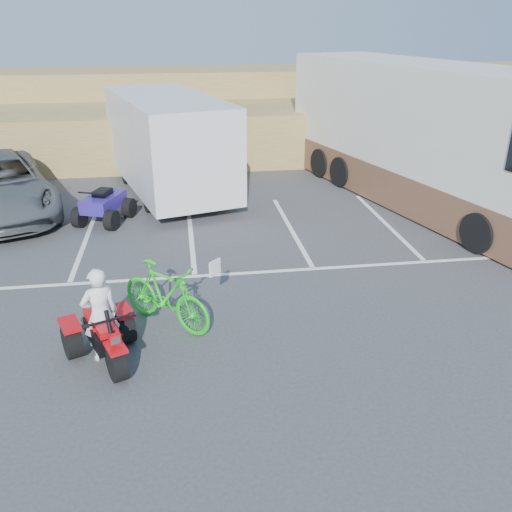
{
  "coord_description": "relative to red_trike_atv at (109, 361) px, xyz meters",
  "views": [
    {
      "loc": [
        -0.2,
        -8.48,
        5.29
      ],
      "look_at": [
        1.18,
        1.08,
        1.0
      ],
      "focal_mm": 38.0,
      "sensor_mm": 36.0,
      "label": 1
    }
  ],
  "objects": [
    {
      "name": "rv_motorhome",
      "position": [
        8.66,
        7.54,
        1.74
      ],
      "size": [
        5.8,
        11.47,
        4.0
      ],
      "rotation": [
        0.0,
        0.0,
        0.28
      ],
      "color": "silver",
      "rests_on": "ground"
    },
    {
      "name": "red_trike_atv",
      "position": [
        0.0,
        0.0,
        0.0
      ],
      "size": [
        1.72,
        1.93,
        1.04
      ],
      "primitive_type": null,
      "rotation": [
        0.0,
        0.0,
        0.39
      ],
      "color": "#BA0A0F",
      "rests_on": "ground"
    },
    {
      "name": "parking_stripes",
      "position": [
        2.43,
        4.7,
        0.0
      ],
      "size": [
        28.0,
        5.16,
        0.01
      ],
      "color": "white",
      "rests_on": "ground"
    },
    {
      "name": "ground",
      "position": [
        1.56,
        0.64,
        0.0
      ],
      "size": [
        100.0,
        100.0,
        0.0
      ],
      "primitive_type": "plane",
      "color": "#3A3A3C",
      "rests_on": "ground"
    },
    {
      "name": "rider",
      "position": [
        -0.06,
        0.14,
        0.82
      ],
      "size": [
        0.71,
        0.59,
        1.65
      ],
      "primitive_type": "imported",
      "rotation": [
        0.0,
        0.0,
        3.53
      ],
      "color": "white",
      "rests_on": "ground"
    },
    {
      "name": "green_dirt_bike",
      "position": [
        0.97,
        1.05,
        0.62
      ],
      "size": [
        1.92,
        1.85,
        1.25
      ],
      "primitive_type": "imported",
      "rotation": [
        0.0,
        0.0,
        0.82
      ],
      "color": "#14BF19",
      "rests_on": "ground"
    },
    {
      "name": "quad_atv_green",
      "position": [
        1.11,
        7.7,
        0.0
      ],
      "size": [
        1.18,
        1.46,
        0.86
      ],
      "primitive_type": null,
      "rotation": [
        0.0,
        0.0,
        -0.16
      ],
      "color": "#125214",
      "rests_on": "ground"
    },
    {
      "name": "cargo_trailer",
      "position": [
        1.06,
        9.47,
        1.66
      ],
      "size": [
        4.29,
        7.02,
        3.06
      ],
      "rotation": [
        0.0,
        0.0,
        0.27
      ],
      "color": "silver",
      "rests_on": "ground"
    },
    {
      "name": "grass_embankment",
      "position": [
        1.56,
        16.12,
        1.42
      ],
      "size": [
        40.0,
        8.5,
        3.1
      ],
      "color": "olive",
      "rests_on": "ground"
    },
    {
      "name": "quad_atv_blue",
      "position": [
        -0.77,
        6.89,
        0.0
      ],
      "size": [
        1.71,
        1.93,
        1.05
      ],
      "primitive_type": null,
      "rotation": [
        0.0,
        0.0,
        -0.38
      ],
      "color": "navy",
      "rests_on": "ground"
    }
  ]
}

